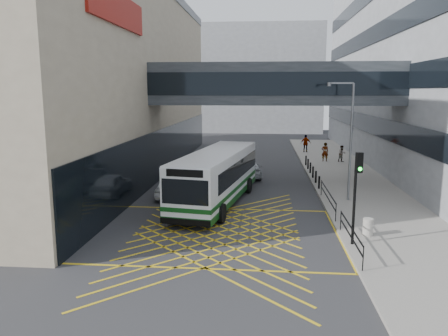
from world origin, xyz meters
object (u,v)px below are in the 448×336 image
(bus, at_px, (217,176))
(car_dark, at_px, (201,181))
(car_white, at_px, (173,185))
(pedestrian_b, at_px, (342,154))
(traffic_light, at_px, (357,185))
(street_lamp, at_px, (348,134))
(litter_bin, at_px, (368,227))
(pedestrian_c, at_px, (306,143))
(car_silver, at_px, (248,168))
(pedestrian_a, at_px, (325,152))

(bus, distance_m, car_dark, 3.29)
(car_white, xyz_separation_m, pedestrian_b, (13.72, 14.78, 0.20))
(car_white, height_order, pedestrian_b, pedestrian_b)
(bus, bearing_deg, traffic_light, -37.27)
(car_white, bearing_deg, pedestrian_b, -133.37)
(car_white, relative_size, street_lamp, 0.65)
(bus, xyz_separation_m, car_dark, (-1.40, 2.81, -0.97))
(litter_bin, relative_size, pedestrian_c, 0.43)
(street_lamp, bearing_deg, car_dark, 175.32)
(car_silver, bearing_deg, pedestrian_c, -122.25)
(car_silver, bearing_deg, traffic_light, 98.79)
(pedestrian_c, bearing_deg, car_dark, 71.29)
(car_silver, bearing_deg, pedestrian_a, -142.54)
(car_dark, distance_m, car_silver, 6.69)
(car_silver, distance_m, litter_bin, 16.08)
(car_dark, xyz_separation_m, traffic_light, (8.38, -10.23, 2.11))
(bus, height_order, car_silver, bus)
(car_dark, height_order, pedestrian_c, pedestrian_c)
(traffic_light, bearing_deg, car_white, 120.83)
(car_white, height_order, traffic_light, traffic_light)
(car_white, distance_m, traffic_light, 13.78)
(pedestrian_a, xyz_separation_m, pedestrian_c, (-1.26, 6.54, 0.05))
(car_white, height_order, pedestrian_c, pedestrian_c)
(car_silver, xyz_separation_m, litter_bin, (6.29, -14.80, -0.14))
(street_lamp, relative_size, litter_bin, 8.78)
(street_lamp, bearing_deg, litter_bin, -85.55)
(car_dark, bearing_deg, pedestrian_b, -114.94)
(car_white, distance_m, pedestrian_a, 19.22)
(traffic_light, height_order, pedestrian_c, traffic_light)
(litter_bin, bearing_deg, car_dark, 136.52)
(street_lamp, bearing_deg, car_white, -177.04)
(bus, relative_size, car_white, 2.52)
(car_white, bearing_deg, bus, 152.69)
(pedestrian_a, bearing_deg, litter_bin, 87.62)
(car_white, distance_m, pedestrian_b, 20.16)
(car_silver, height_order, pedestrian_b, pedestrian_b)
(traffic_light, xyz_separation_m, litter_bin, (0.94, 1.39, -2.33))
(car_dark, height_order, traffic_light, traffic_light)
(litter_bin, height_order, pedestrian_b, pedestrian_b)
(car_dark, xyz_separation_m, pedestrian_c, (9.04, 20.29, 0.34))
(car_dark, xyz_separation_m, street_lamp, (9.52, -1.81, 3.56))
(bus, xyz_separation_m, pedestrian_a, (8.90, 16.56, -0.68))
(car_white, relative_size, pedestrian_a, 2.57)
(pedestrian_a, bearing_deg, pedestrian_b, 174.30)
(pedestrian_a, bearing_deg, traffic_light, 85.53)
(bus, xyz_separation_m, pedestrian_c, (7.63, 23.09, -0.63))
(pedestrian_b, bearing_deg, car_silver, -164.86)
(pedestrian_c, bearing_deg, car_white, 68.54)
(bus, relative_size, litter_bin, 14.39)
(car_silver, distance_m, pedestrian_a, 10.66)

